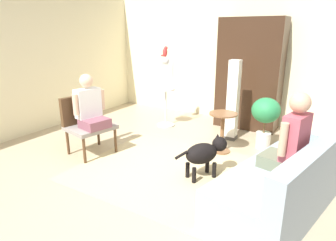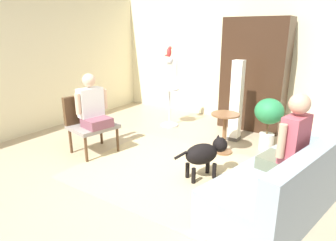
{
  "view_description": "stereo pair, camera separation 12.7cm",
  "coord_description": "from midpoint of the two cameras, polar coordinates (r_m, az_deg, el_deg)",
  "views": [
    {
      "loc": [
        1.86,
        -3.09,
        1.9
      ],
      "look_at": [
        -0.01,
        -0.04,
        0.78
      ],
      "focal_mm": 31.06,
      "sensor_mm": 36.0,
      "label": 1
    },
    {
      "loc": [
        1.96,
        -3.02,
        1.9
      ],
      "look_at": [
        -0.01,
        -0.04,
        0.78
      ],
      "focal_mm": 31.06,
      "sensor_mm": 36.0,
      "label": 2
    }
  ],
  "objects": [
    {
      "name": "bird_cage_stand",
      "position": [
        5.87,
        -1.08,
        5.15
      ],
      "size": [
        0.37,
        0.37,
        1.4
      ],
      "color": "silver",
      "rests_on": "ground"
    },
    {
      "name": "dog",
      "position": [
        3.88,
        6.3,
        -6.29
      ],
      "size": [
        0.48,
        0.69,
        0.56
      ],
      "color": "black",
      "rests_on": "ground"
    },
    {
      "name": "person_on_couch",
      "position": [
        3.32,
        21.95,
        -3.41
      ],
      "size": [
        0.49,
        0.51,
        0.87
      ],
      "color": "#636B55"
    },
    {
      "name": "armoire_cabinet",
      "position": [
        5.96,
        15.14,
        8.71
      ],
      "size": [
        1.2,
        0.56,
        2.13
      ],
      "primitive_type": "cube",
      "color": "#382316",
      "rests_on": "ground"
    },
    {
      "name": "round_end_table",
      "position": [
        4.68,
        9.89,
        -1.47
      ],
      "size": [
        0.44,
        0.44,
        0.66
      ],
      "color": "brown",
      "rests_on": "ground"
    },
    {
      "name": "column_lamp",
      "position": [
        5.22,
        11.95,
        3.72
      ],
      "size": [
        0.2,
        0.2,
        1.42
      ],
      "color": "#4C4742",
      "rests_on": "ground"
    },
    {
      "name": "back_wall",
      "position": [
        6.4,
        14.29,
        11.68
      ],
      "size": [
        6.86,
        0.12,
        2.65
      ],
      "primitive_type": "cube",
      "color": "beige",
      "rests_on": "ground"
    },
    {
      "name": "potted_plant",
      "position": [
        4.96,
        17.89,
        1.0
      ],
      "size": [
        0.46,
        0.46,
        0.86
      ],
      "color": "beige",
      "rests_on": "ground"
    },
    {
      "name": "couch",
      "position": [
        3.53,
        21.58,
        -11.01
      ],
      "size": [
        1.27,
        2.2,
        0.83
      ],
      "color": "#8EA0AD",
      "rests_on": "ground"
    },
    {
      "name": "parrot",
      "position": [
        5.75,
        -1.23,
        13.34
      ],
      "size": [
        0.17,
        0.1,
        0.2
      ],
      "color": "red",
      "rests_on": "bird_cage_stand"
    },
    {
      "name": "person_on_armchair",
      "position": [
        4.62,
        -15.84,
        2.69
      ],
      "size": [
        0.49,
        0.53,
        0.81
      ],
      "color": "#804A59"
    },
    {
      "name": "armchair",
      "position": [
        4.8,
        -16.54,
        0.18
      ],
      "size": [
        0.71,
        0.77,
        0.91
      ],
      "color": "#4C331E",
      "rests_on": "ground"
    },
    {
      "name": "ground_plane",
      "position": [
        4.07,
        -0.48,
        -10.47
      ],
      "size": [
        7.51,
        7.51,
        0.0
      ],
      "primitive_type": "plane",
      "color": "tan"
    },
    {
      "name": "area_rug",
      "position": [
        4.13,
        0.64,
        -9.99
      ],
      "size": [
        2.65,
        2.14,
        0.01
      ],
      "primitive_type": "cube",
      "color": "#C6B284",
      "rests_on": "ground"
    },
    {
      "name": "left_wall",
      "position": [
        6.13,
        -25.52,
        10.33
      ],
      "size": [
        0.12,
        6.53,
        2.65
      ],
      "primitive_type": "cube",
      "color": "beige",
      "rests_on": "ground"
    }
  ]
}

